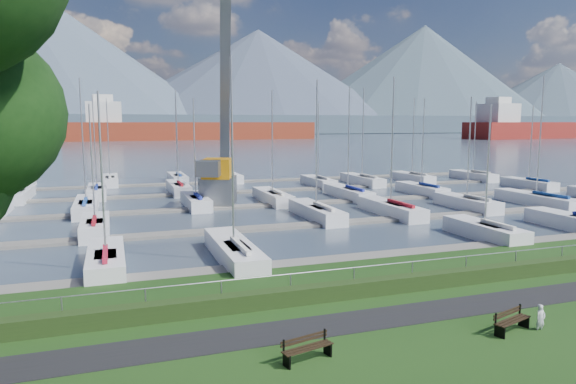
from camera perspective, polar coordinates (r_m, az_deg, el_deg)
name	(u,v)px	position (r m, az deg, el deg)	size (l,w,h in m)	color
path	(410,314)	(21.63, 13.36, -13.06)	(160.00, 2.00, 0.04)	black
water	(134,137)	(280.34, -16.77, 5.82)	(800.00, 540.00, 0.20)	#3D4959
hedge	(378,286)	(23.62, 9.97, -10.28)	(80.00, 0.70, 0.70)	#213513
fence	(374,265)	(23.71, 9.55, -8.06)	(0.04, 0.04, 80.00)	gray
foothill	(129,124)	(350.18, -17.27, 7.18)	(900.00, 80.00, 12.00)	#475867
mountains	(133,71)	(426.81, -16.81, 12.72)	(1190.00, 360.00, 115.00)	#414F60
docks	(239,207)	(47.94, -5.44, -1.67)	(90.00, 41.60, 0.25)	slate
bench_left	(307,348)	(17.24, 2.12, -16.95)	(1.85, 0.83, 0.85)	black
bench_right	(511,321)	(20.99, 23.55, -12.98)	(1.84, 0.94, 0.85)	black
person	(541,315)	(21.56, 26.28, -12.18)	(0.41, 0.27, 1.12)	silver
crane	(220,146)	(49.94, -7.61, 5.08)	(5.73, 13.49, 22.35)	slate
cargo_ship_mid	(185,131)	(236.03, -11.39, 6.62)	(110.86, 21.80, 21.50)	maroon
cargo_ship_east	(536,130)	(279.53, 25.81, 6.21)	(87.20, 26.67, 21.50)	maroon
sailboat_fleet	(202,147)	(49.05, -9.59, 4.97)	(75.10, 49.36, 12.47)	beige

